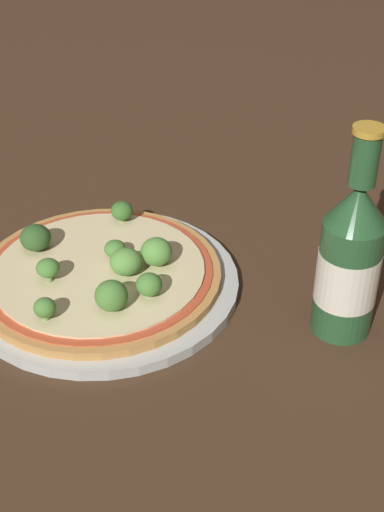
{
  "coord_description": "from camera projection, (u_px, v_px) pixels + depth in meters",
  "views": [
    {
      "loc": [
        0.26,
        -0.62,
        0.48
      ],
      "look_at": [
        0.1,
        -0.02,
        0.06
      ],
      "focal_mm": 50.0,
      "sensor_mm": 36.0,
      "label": 1
    }
  ],
  "objects": [
    {
      "name": "broccoli_floret_1",
      "position": [
        122.0,
        211.0,
        0.86
      ],
      "size": [
        0.03,
        0.03,
        0.03
      ],
      "color": "#6B8E51",
      "rests_on": "pizza"
    },
    {
      "name": "pizza",
      "position": [
        99.0,
        273.0,
        0.79
      ],
      "size": [
        0.27,
        0.27,
        0.01
      ],
      "color": "#B77F42",
      "rests_on": "plate"
    },
    {
      "name": "broccoli_floret_5",
      "position": [
        48.0,
        268.0,
        0.76
      ],
      "size": [
        0.03,
        0.03,
        0.03
      ],
      "color": "#6B8E51",
      "rests_on": "pizza"
    },
    {
      "name": "broccoli_floret_2",
      "position": [
        149.0,
        285.0,
        0.74
      ],
      "size": [
        0.03,
        0.03,
        0.03
      ],
      "color": "#6B8E51",
      "rests_on": "pizza"
    },
    {
      "name": "broccoli_floret_7",
      "position": [
        126.0,
        262.0,
        0.77
      ],
      "size": [
        0.03,
        0.03,
        0.03
      ],
      "color": "#6B8E51",
      "rests_on": "pizza"
    },
    {
      "name": "broccoli_floret_0",
      "position": [
        113.0,
        249.0,
        0.8
      ],
      "size": [
        0.02,
        0.02,
        0.02
      ],
      "color": "#6B8E51",
      "rests_on": "pizza"
    },
    {
      "name": "ground_plane",
      "position": [
        117.0,
        276.0,
        0.82
      ],
      "size": [
        3.0,
        3.0,
        0.0
      ],
      "primitive_type": "plane",
      "color": "#3D2819"
    },
    {
      "name": "beer_bottle",
      "position": [
        350.0,
        260.0,
        0.7
      ],
      "size": [
        0.06,
        0.06,
        0.23
      ],
      "color": "#234C28",
      "rests_on": "ground_plane"
    },
    {
      "name": "broccoli_floret_6",
      "position": [
        45.0,
        308.0,
        0.71
      ],
      "size": [
        0.02,
        0.02,
        0.02
      ],
      "color": "#6B8E51",
      "rests_on": "pizza"
    },
    {
      "name": "broccoli_floret_3",
      "position": [
        36.0,
        238.0,
        0.81
      ],
      "size": [
        0.04,
        0.04,
        0.03
      ],
      "color": "#6B8E51",
      "rests_on": "pizza"
    },
    {
      "name": "broccoli_floret_8",
      "position": [
        158.0,
        249.0,
        0.79
      ],
      "size": [
        0.04,
        0.04,
        0.03
      ],
      "color": "#6B8E51",
      "rests_on": "pizza"
    },
    {
      "name": "plate",
      "position": [
        105.0,
        283.0,
        0.8
      ],
      "size": [
        0.3,
        0.3,
        0.01
      ],
      "color": "#B2B7B2",
      "rests_on": "ground_plane"
    },
    {
      "name": "broccoli_floret_4",
      "position": [
        111.0,
        296.0,
        0.72
      ],
      "size": [
        0.03,
        0.03,
        0.03
      ],
      "color": "#6B8E51",
      "rests_on": "pizza"
    }
  ]
}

